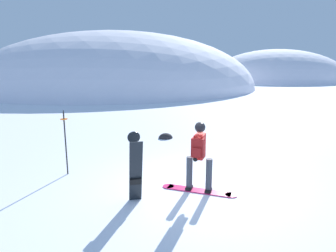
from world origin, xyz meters
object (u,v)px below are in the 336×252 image
(piste_marker_near, at_px, (65,138))
(snowboarder_main, at_px, (199,155))
(spare_snowboard, at_px, (135,168))
(rock_dark, at_px, (166,138))

(piste_marker_near, bearing_deg, snowboarder_main, -31.93)
(spare_snowboard, xyz_separation_m, rock_dark, (1.96, 5.51, -0.81))
(spare_snowboard, height_order, piste_marker_near, piste_marker_near)
(spare_snowboard, relative_size, rock_dark, 2.73)
(snowboarder_main, bearing_deg, spare_snowboard, -171.31)
(snowboarder_main, relative_size, piste_marker_near, 0.94)
(snowboarder_main, xyz_separation_m, piste_marker_near, (-3.17, 1.97, 0.13))
(snowboarder_main, xyz_separation_m, rock_dark, (0.42, 5.28, -0.92))
(spare_snowboard, distance_m, piste_marker_near, 2.75)
(spare_snowboard, bearing_deg, piste_marker_near, 126.37)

